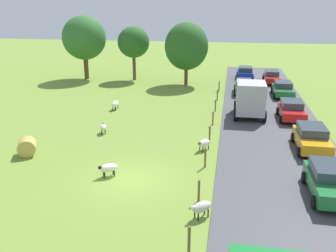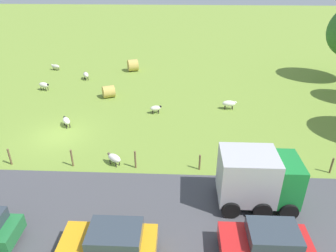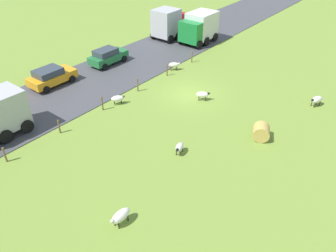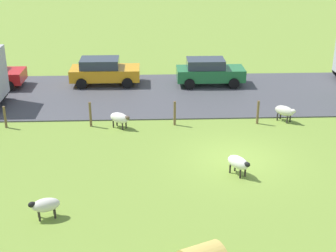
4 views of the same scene
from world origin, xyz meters
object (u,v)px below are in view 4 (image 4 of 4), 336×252
sheep_7 (285,111)px  car_2 (104,71)px  sheep_6 (120,118)px  car_1 (209,71)px  sheep_2 (45,205)px  sheep_4 (238,163)px

sheep_7 → car_2: bearing=55.3°
sheep_6 → car_1: size_ratio=0.28×
sheep_2 → sheep_6: sheep_6 is taller
car_1 → sheep_4: bearing=178.7°
sheep_6 → sheep_7: size_ratio=1.03×
sheep_4 → car_1: car_1 is taller
sheep_7 → car_1: 6.83m
sheep_4 → car_2: 13.56m
sheep_6 → car_2: 7.18m
sheep_6 → sheep_7: bearing=-86.3°
sheep_4 → car_2: (12.09, 6.13, 0.37)m
sheep_7 → car_1: car_1 is taller
sheep_2 → sheep_4: size_ratio=0.96×
sheep_6 → sheep_2: bearing=165.2°
sheep_7 → sheep_6: bearing=93.7°
sheep_2 → car_1: bearing=-26.4°
car_2 → car_1: bearing=-93.9°
sheep_2 → car_1: car_1 is taller
sheep_6 → sheep_7: sheep_7 is taller
sheep_2 → sheep_7: bearing=-50.8°
sheep_2 → car_1: size_ratio=0.26×
sheep_4 → sheep_6: size_ratio=0.99×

